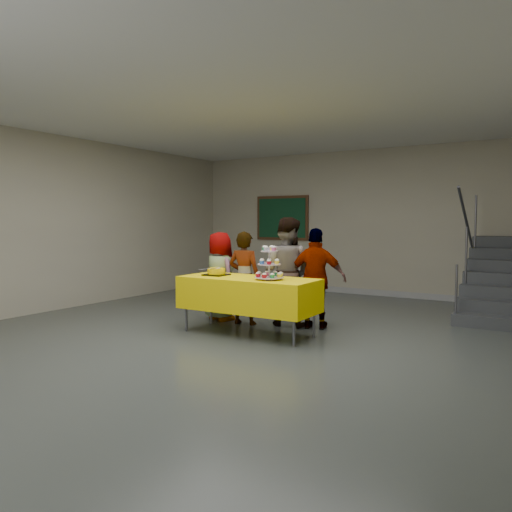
{
  "coord_description": "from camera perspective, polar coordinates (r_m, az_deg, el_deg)",
  "views": [
    {
      "loc": [
        3.38,
        -5.0,
        1.53
      ],
      "look_at": [
        -0.19,
        0.83,
        1.05
      ],
      "focal_mm": 35.0,
      "sensor_mm": 36.0,
      "label": 1
    }
  ],
  "objects": [
    {
      "name": "bake_table",
      "position": [
        6.74,
        -0.89,
        -4.29
      ],
      "size": [
        1.88,
        0.78,
        0.77
      ],
      "color": "#595960",
      "rests_on": "ground"
    },
    {
      "name": "schoolchild_d",
      "position": [
        7.11,
        6.91,
        -2.58
      ],
      "size": [
        0.9,
        0.56,
        1.43
      ],
      "primitive_type": "imported",
      "rotation": [
        0.0,
        0.0,
        3.41
      ],
      "color": "slate",
      "rests_on": "ground"
    },
    {
      "name": "cupcake_stand",
      "position": [
        6.46,
        1.52,
        -1.21
      ],
      "size": [
        0.38,
        0.38,
        0.44
      ],
      "color": "silver",
      "rests_on": "bake_table"
    },
    {
      "name": "staircase",
      "position": [
        9.21,
        27.08,
        -2.92
      ],
      "size": [
        1.3,
        2.4,
        2.04
      ],
      "color": "#424447",
      "rests_on": "ground"
    },
    {
      "name": "schoolchild_c",
      "position": [
        7.31,
        3.51,
        -1.78
      ],
      "size": [
        0.81,
        0.65,
        1.58
      ],
      "primitive_type": "imported",
      "rotation": [
        0.0,
        0.0,
        3.2
      ],
      "color": "slate",
      "rests_on": "ground"
    },
    {
      "name": "schoolchild_a",
      "position": [
        7.73,
        -4.16,
        -2.3
      ],
      "size": [
        0.78,
        0.65,
        1.36
      ],
      "primitive_type": "imported",
      "rotation": [
        0.0,
        0.0,
        2.76
      ],
      "color": "slate",
      "rests_on": "ground"
    },
    {
      "name": "schoolchild_b",
      "position": [
        7.39,
        -1.33,
        -2.52
      ],
      "size": [
        0.54,
        0.39,
        1.38
      ],
      "primitive_type": "imported",
      "rotation": [
        0.0,
        0.0,
        3.27
      ],
      "color": "slate",
      "rests_on": "ground"
    },
    {
      "name": "noticeboard",
      "position": [
        11.34,
        3.0,
        4.36
      ],
      "size": [
        1.3,
        0.05,
        1.0
      ],
      "color": "#472B16",
      "rests_on": "ground"
    },
    {
      "name": "bear_cake",
      "position": [
        7.02,
        -4.56,
        -1.73
      ],
      "size": [
        0.32,
        0.36,
        0.12
      ],
      "color": "black",
      "rests_on": "bake_table"
    },
    {
      "name": "room_shell",
      "position": [
        6.08,
        -2.49,
        9.68
      ],
      "size": [
        10.0,
        10.04,
        3.02
      ],
      "color": "#4C514C",
      "rests_on": "ground"
    }
  ]
}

